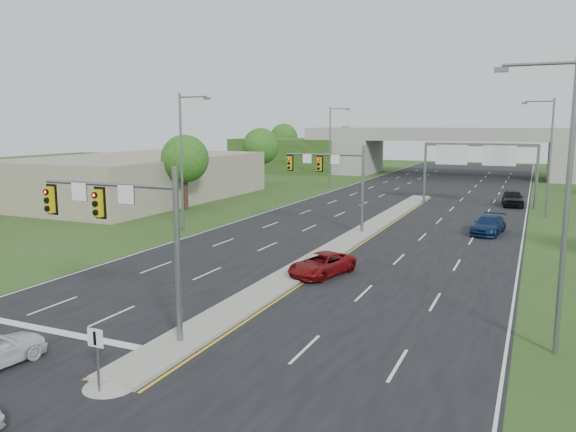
{
  "coord_description": "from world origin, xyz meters",
  "views": [
    {
      "loc": [
        12.4,
        -17.49,
        8.55
      ],
      "look_at": [
        -1.43,
        13.71,
        3.0
      ],
      "focal_mm": 35.0,
      "sensor_mm": 36.0,
      "label": 1
    }
  ],
  "objects_px": {
    "signal_mast_far": "(335,173)",
    "car_far_a": "(322,264)",
    "signal_mast_near": "(128,223)",
    "overpass": "(456,155)",
    "sign_gantry": "(478,157)",
    "keep_right_sign": "(96,349)",
    "car_far_b": "(489,225)",
    "car_far_c": "(513,198)"
  },
  "relations": [
    {
      "from": "signal_mast_near",
      "to": "keep_right_sign",
      "type": "bearing_deg",
      "value": -63.06
    },
    {
      "from": "car_far_c",
      "to": "car_far_b",
      "type": "bearing_deg",
      "value": -99.75
    },
    {
      "from": "signal_mast_far",
      "to": "car_far_b",
      "type": "height_order",
      "value": "signal_mast_far"
    },
    {
      "from": "car_far_b",
      "to": "car_far_c",
      "type": "height_order",
      "value": "car_far_c"
    },
    {
      "from": "car_far_a",
      "to": "car_far_c",
      "type": "distance_m",
      "value": 35.57
    },
    {
      "from": "sign_gantry",
      "to": "car_far_a",
      "type": "distance_m",
      "value": 33.75
    },
    {
      "from": "signal_mast_near",
      "to": "car_far_a",
      "type": "relative_size",
      "value": 1.52
    },
    {
      "from": "car_far_b",
      "to": "car_far_a",
      "type": "bearing_deg",
      "value": -106.9
    },
    {
      "from": "sign_gantry",
      "to": "signal_mast_near",
      "type": "bearing_deg",
      "value": -101.25
    },
    {
      "from": "sign_gantry",
      "to": "overpass",
      "type": "bearing_deg",
      "value": 100.79
    },
    {
      "from": "overpass",
      "to": "car_far_b",
      "type": "relative_size",
      "value": 16.15
    },
    {
      "from": "signal_mast_near",
      "to": "car_far_a",
      "type": "distance_m",
      "value": 13.18
    },
    {
      "from": "signal_mast_far",
      "to": "car_far_a",
      "type": "height_order",
      "value": "signal_mast_far"
    },
    {
      "from": "signal_mast_near",
      "to": "car_far_a",
      "type": "height_order",
      "value": "signal_mast_near"
    },
    {
      "from": "signal_mast_near",
      "to": "sign_gantry",
      "type": "bearing_deg",
      "value": 78.75
    },
    {
      "from": "signal_mast_far",
      "to": "overpass",
      "type": "distance_m",
      "value": 55.13
    },
    {
      "from": "car_far_b",
      "to": "signal_mast_far",
      "type": "bearing_deg",
      "value": -153.47
    },
    {
      "from": "sign_gantry",
      "to": "overpass",
      "type": "distance_m",
      "value": 35.75
    },
    {
      "from": "car_far_a",
      "to": "overpass",
      "type": "bearing_deg",
      "value": 106.48
    },
    {
      "from": "car_far_a",
      "to": "car_far_c",
      "type": "height_order",
      "value": "car_far_c"
    },
    {
      "from": "overpass",
      "to": "car_far_b",
      "type": "bearing_deg",
      "value": -79.77
    },
    {
      "from": "overpass",
      "to": "car_far_c",
      "type": "distance_m",
      "value": 35.3
    },
    {
      "from": "car_far_a",
      "to": "signal_mast_far",
      "type": "bearing_deg",
      "value": 121.31
    },
    {
      "from": "overpass",
      "to": "car_far_a",
      "type": "xyz_separation_m",
      "value": [
        1.5,
        -68.12,
        -2.9
      ]
    },
    {
      "from": "sign_gantry",
      "to": "overpass",
      "type": "height_order",
      "value": "overpass"
    },
    {
      "from": "signal_mast_far",
      "to": "keep_right_sign",
      "type": "bearing_deg",
      "value": -85.61
    },
    {
      "from": "keep_right_sign",
      "to": "sign_gantry",
      "type": "bearing_deg",
      "value": 82.3
    },
    {
      "from": "signal_mast_near",
      "to": "sign_gantry",
      "type": "relative_size",
      "value": 0.6
    },
    {
      "from": "car_far_a",
      "to": "signal_mast_near",
      "type": "bearing_deg",
      "value": -92.25
    },
    {
      "from": "car_far_a",
      "to": "car_far_b",
      "type": "height_order",
      "value": "car_far_b"
    },
    {
      "from": "keep_right_sign",
      "to": "car_far_a",
      "type": "height_order",
      "value": "keep_right_sign"
    },
    {
      "from": "car_far_b",
      "to": "keep_right_sign",
      "type": "bearing_deg",
      "value": -97.89
    },
    {
      "from": "car_far_b",
      "to": "overpass",
      "type": "bearing_deg",
      "value": 107.78
    },
    {
      "from": "keep_right_sign",
      "to": "car_far_b",
      "type": "xyz_separation_m",
      "value": [
        9.23,
        33.41,
        -0.78
      ]
    },
    {
      "from": "signal_mast_far",
      "to": "car_far_b",
      "type": "xyz_separation_m",
      "value": [
        11.49,
        3.95,
        -3.99
      ]
    },
    {
      "from": "sign_gantry",
      "to": "car_far_b",
      "type": "xyz_separation_m",
      "value": [
        2.54,
        -16.04,
        -4.5
      ]
    },
    {
      "from": "keep_right_sign",
      "to": "sign_gantry",
      "type": "relative_size",
      "value": 0.19
    },
    {
      "from": "signal_mast_near",
      "to": "car_far_b",
      "type": "distance_m",
      "value": 31.4
    },
    {
      "from": "sign_gantry",
      "to": "car_far_c",
      "type": "height_order",
      "value": "sign_gantry"
    },
    {
      "from": "signal_mast_far",
      "to": "overpass",
      "type": "height_order",
      "value": "overpass"
    },
    {
      "from": "signal_mast_far",
      "to": "sign_gantry",
      "type": "bearing_deg",
      "value": 65.89
    },
    {
      "from": "signal_mast_far",
      "to": "keep_right_sign",
      "type": "distance_m",
      "value": 29.71
    }
  ]
}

